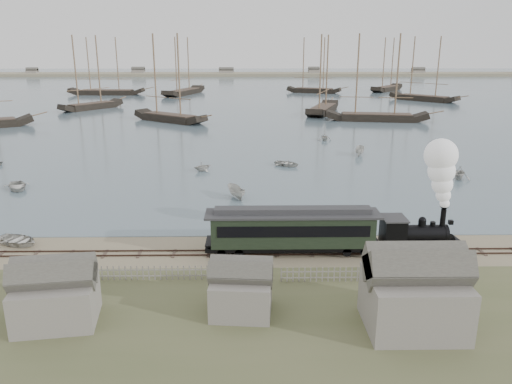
{
  "coord_description": "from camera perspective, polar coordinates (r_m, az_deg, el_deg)",
  "views": [
    {
      "loc": [
        2.54,
        -42.16,
        17.53
      ],
      "look_at": [
        3.25,
        5.01,
        3.5
      ],
      "focal_mm": 35.0,
      "sensor_mm": 36.0,
      "label": 1
    }
  ],
  "objects": [
    {
      "name": "rail_track",
      "position": [
        43.88,
        -4.14,
        -6.98
      ],
      "size": [
        120.0,
        1.8,
        0.16
      ],
      "color": "#38251E",
      "rests_on": "ground"
    },
    {
      "name": "harbor_water",
      "position": [
        212.9,
        -1.58,
        11.84
      ],
      "size": [
        600.0,
        336.0,
        0.06
      ],
      "primitive_type": "cube",
      "color": "#4B606B",
      "rests_on": "ground"
    },
    {
      "name": "passenger_coach",
      "position": [
        43.12,
        4.18,
        -4.2
      ],
      "size": [
        14.93,
        2.88,
        3.63
      ],
      "color": "black",
      "rests_on": "ground"
    },
    {
      "name": "rowboat_2",
      "position": [
        58.78,
        -2.3,
        -0.01
      ],
      "size": [
        3.95,
        2.79,
        1.43
      ],
      "primitive_type": "imported",
      "rotation": [
        0.0,
        0.0,
        3.56
      ],
      "color": "#B8B6AF",
      "rests_on": "harbor_water"
    },
    {
      "name": "schooner_2",
      "position": [
        118.87,
        -10.03,
        12.72
      ],
      "size": [
        19.05,
        15.91,
        20.0
      ],
      "primitive_type": null,
      "rotation": [
        0.0,
        0.0,
        -0.64
      ],
      "color": "black",
      "rests_on": "harbor_water"
    },
    {
      "name": "rowboat_0",
      "position": [
        69.03,
        -25.64,
        0.63
      ],
      "size": [
        5.36,
        4.86,
        0.91
      ],
      "primitive_type": "imported",
      "rotation": [
        0.0,
        0.0,
        0.5
      ],
      "color": "#B8B6AF",
      "rests_on": "harbor_water"
    },
    {
      "name": "schooner_8",
      "position": [
        189.62,
        6.71,
        14.2
      ],
      "size": [
        20.27,
        11.23,
        20.0
      ],
      "primitive_type": null,
      "rotation": [
        0.0,
        0.0,
        -0.36
      ],
      "color": "black",
      "rests_on": "harbor_water"
    },
    {
      "name": "schooner_1",
      "position": [
        147.44,
        -18.61,
        12.83
      ],
      "size": [
        15.01,
        17.88,
        20.0
      ],
      "primitive_type": null,
      "rotation": [
        0.0,
        0.0,
        0.92
      ],
      "color": "black",
      "rests_on": "harbor_water"
    },
    {
      "name": "rowboat_7",
      "position": [
        95.39,
        7.87,
        6.29
      ],
      "size": [
        3.19,
        2.92,
        1.43
      ],
      "primitive_type": "imported",
      "rotation": [
        0.0,
        0.0,
        0.23
      ],
      "color": "#B8B6AF",
      "rests_on": "harbor_water"
    },
    {
      "name": "ground",
      "position": [
        45.73,
        -4.01,
        -6.02
      ],
      "size": [
        600.0,
        600.0,
        0.0
      ],
      "primitive_type": "plane",
      "color": "gray",
      "rests_on": "ground"
    },
    {
      "name": "rowboat_4",
      "position": [
        72.32,
        22.24,
        2.06
      ],
      "size": [
        4.33,
        4.14,
        1.78
      ],
      "primitive_type": "imported",
      "rotation": [
        0.0,
        0.0,
        5.8
      ],
      "color": "#B8B6AF",
      "rests_on": "harbor_water"
    },
    {
      "name": "locomotive",
      "position": [
        45.14,
        19.84,
        -1.31
      ],
      "size": [
        7.74,
        2.89,
        9.65
      ],
      "color": "black",
      "rests_on": "ground"
    },
    {
      "name": "rowboat_3",
      "position": [
        74.49,
        3.56,
        3.29
      ],
      "size": [
        4.5,
        4.81,
        0.81
      ],
      "primitive_type": "imported",
      "rotation": [
        0.0,
        0.0,
        0.99
      ],
      "color": "#B8B6AF",
      "rests_on": "harbor_water"
    },
    {
      "name": "schooner_4",
      "position": [
        121.58,
        13.9,
        12.57
      ],
      "size": [
        24.16,
        9.22,
        20.0
      ],
      "primitive_type": null,
      "rotation": [
        0.0,
        0.0,
        -0.16
      ],
      "color": "black",
      "rests_on": "harbor_water"
    },
    {
      "name": "rowboat_5",
      "position": [
        83.44,
        11.75,
        4.62
      ],
      "size": [
        3.86,
        2.45,
        1.4
      ],
      "primitive_type": "imported",
      "rotation": [
        0.0,
        0.0,
        2.82
      ],
      "color": "#B8B6AF",
      "rests_on": "harbor_water"
    },
    {
      "name": "beached_dinghy",
      "position": [
        50.39,
        -25.6,
        -4.97
      ],
      "size": [
        4.51,
        5.1,
        0.88
      ],
      "primitive_type": "imported",
      "rotation": [
        0.0,
        0.0,
        1.14
      ],
      "color": "#B8B6AF",
      "rests_on": "ground"
    },
    {
      "name": "schooner_9",
      "position": [
        203.0,
        14.91,
        13.92
      ],
      "size": [
        16.97,
        19.88,
        20.0
      ],
      "primitive_type": null,
      "rotation": [
        0.0,
        0.0,
        0.91
      ],
      "color": "black",
      "rests_on": "harbor_water"
    },
    {
      "name": "far_spit",
      "position": [
        292.7,
        -1.4,
        13.13
      ],
      "size": [
        500.0,
        20.0,
        1.8
      ],
      "primitive_type": "cube",
      "color": "tan",
      "rests_on": "ground"
    },
    {
      "name": "schooner_7",
      "position": [
        184.32,
        -8.35,
        14.07
      ],
      "size": [
        13.91,
        25.57,
        20.0
      ],
      "primitive_type": null,
      "rotation": [
        0.0,
        0.0,
        1.23
      ],
      "color": "black",
      "rests_on": "harbor_water"
    },
    {
      "name": "shed_right",
      "position": [
        34.78,
        17.34,
        -14.54
      ],
      "size": [
        6.0,
        5.0,
        5.1
      ],
      "primitive_type": null,
      "color": "gray",
      "rests_on": "ground"
    },
    {
      "name": "picket_fence_west",
      "position": [
        40.32,
        -13.94,
        -9.74
      ],
      "size": [
        19.0,
        0.1,
        1.2
      ],
      "primitive_type": null,
      "color": "gray",
      "rests_on": "ground"
    },
    {
      "name": "schooner_3",
      "position": [
        133.87,
        7.79,
        13.22
      ],
      "size": [
        12.46,
        22.97,
        20.0
      ],
      "primitive_type": null,
      "rotation": [
        0.0,
        0.0,
        1.23
      ],
      "color": "black",
      "rests_on": "harbor_water"
    },
    {
      "name": "picket_fence_east",
      "position": [
        40.1,
        13.82,
        -9.88
      ],
      "size": [
        15.0,
        0.1,
        1.2
      ],
      "primitive_type": null,
      "color": "gray",
      "rests_on": "ground"
    },
    {
      "name": "shed_left",
      "position": [
        36.26,
        -21.61,
        -13.63
      ],
      "size": [
        5.0,
        4.0,
        4.1
      ],
      "primitive_type": null,
      "color": "gray",
      "rests_on": "ground"
    },
    {
      "name": "schooner_6",
      "position": [
        189.19,
        -16.94,
        13.61
      ],
      "size": [
        26.85,
        7.15,
        20.0
      ],
      "primitive_type": null,
      "rotation": [
        0.0,
        0.0,
        -0.04
      ],
      "color": "black",
      "rests_on": "harbor_water"
    },
    {
      "name": "rowboat_1",
      "position": [
        71.74,
        -6.14,
        2.95
      ],
      "size": [
        3.36,
        3.46,
        1.39
      ],
      "primitive_type": "imported",
      "rotation": [
        0.0,
        0.0,
        2.15
      ],
      "color": "#B8B6AF",
      "rests_on": "harbor_water"
    },
    {
      "name": "shed_mid",
      "position": [
        34.89,
        -1.68,
        -13.61
      ],
      "size": [
        4.0,
        3.5,
        3.6
      ],
      "primitive_type": null,
      "color": "gray",
      "rests_on": "ground"
    },
    {
      "name": "schooner_5",
      "position": [
        170.13,
        18.88,
        13.19
      ],
      "size": [
        19.28,
        19.57,
        20.0
      ],
      "primitive_type": null,
      "rotation": [
        0.0,
        0.0,
        -0.8
      ],
      "color": "black",
      "rests_on": "harbor_water"
    }
  ]
}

